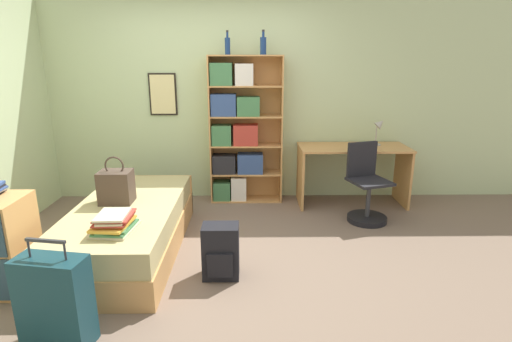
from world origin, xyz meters
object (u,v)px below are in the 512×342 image
at_px(suitcase, 55,302).
at_px(backpack, 221,252).
at_px(desk_lamp, 379,128).
at_px(handbag, 116,186).
at_px(desk, 353,163).
at_px(bottle_brown, 263,45).
at_px(bed, 129,228).
at_px(bottle_green, 228,45).
at_px(bookcase, 238,132).
at_px(desk_chair, 366,196).
at_px(book_stack_on_bed, 114,223).

height_order(suitcase, backpack, suitcase).
xyz_separation_m(desk_lamp, backpack, (-1.87, -1.85, -0.75)).
distance_m(handbag, desk, 2.85).
bearing_deg(bottle_brown, bed, -133.79).
bearing_deg(handbag, bed, -31.22).
xyz_separation_m(suitcase, desk, (2.55, 2.61, 0.22)).
bearing_deg(backpack, bottle_green, 90.41).
bearing_deg(desk, bottle_green, 175.60).
bearing_deg(bottle_green, suitcase, -109.94).
xyz_separation_m(bed, handbag, (-0.10, 0.06, 0.40)).
relative_size(bottle_green, desk_lamp, 0.79).
bearing_deg(bookcase, desk, -6.14).
bearing_deg(desk, handbag, -154.76).
bearing_deg(desk, suitcase, -134.34).
height_order(bed, desk_chair, desk_chair).
relative_size(bottle_green, desk, 0.21).
distance_m(bottle_green, desk_lamp, 2.12).
bearing_deg(backpack, bookcase, 87.20).
height_order(suitcase, desk_lamp, desk_lamp).
relative_size(suitcase, bottle_green, 2.70).
height_order(book_stack_on_bed, suitcase, suitcase).
height_order(book_stack_on_bed, bottle_brown, bottle_brown).
height_order(suitcase, desk_chair, desk_chair).
xyz_separation_m(bottle_brown, backpack, (-0.41, -1.90, -1.73)).
bearing_deg(desk_chair, handbag, -165.63).
bearing_deg(desk_lamp, bottle_brown, 178.19).
relative_size(suitcase, backpack, 1.59).
bearing_deg(bookcase, bottle_green, -161.52).
distance_m(bookcase, bottle_green, 1.06).
height_order(bed, bottle_brown, bottle_brown).
distance_m(bottle_brown, desk_chair, 2.15).
distance_m(book_stack_on_bed, backpack, 0.90).
bearing_deg(bookcase, desk_lamp, -2.62).
height_order(bed, desk, desk).
distance_m(suitcase, desk_chair, 3.31).
distance_m(book_stack_on_bed, desk_lamp, 3.37).
xyz_separation_m(book_stack_on_bed, desk, (2.39, 1.88, -0.01)).
distance_m(bed, handbag, 0.42).
bearing_deg(bottle_green, backpack, -89.59).
bearing_deg(desk_chair, suitcase, -141.43).
height_order(bed, book_stack_on_bed, book_stack_on_bed).
height_order(handbag, backpack, handbag).
relative_size(bed, backpack, 4.27).
bearing_deg(bottle_green, desk_chair, -22.57).
bearing_deg(bottle_brown, backpack, -102.22).
height_order(bottle_brown, desk_lamp, bottle_brown).
height_order(handbag, suitcase, handbag).
bearing_deg(backpack, bottle_brown, 77.78).
distance_m(handbag, bottle_brown, 2.37).
bearing_deg(bottle_green, desk, -4.40).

